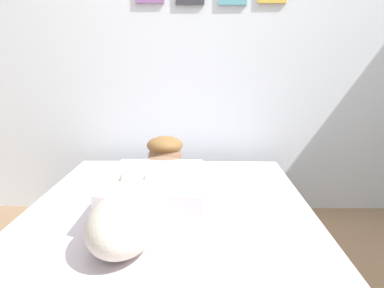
{
  "coord_description": "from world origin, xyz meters",
  "views": [
    {
      "loc": [
        -0.07,
        -1.76,
        1.06
      ],
      "look_at": [
        -0.11,
        0.5,
        0.64
      ],
      "focal_mm": 40.86,
      "sensor_mm": 36.0,
      "label": 1
    }
  ],
  "objects": [
    {
      "name": "coffee_cup",
      "position": [
        -0.04,
        0.69,
        0.43
      ],
      "size": [
        0.12,
        0.09,
        0.07
      ],
      "color": "white",
      "rests_on": "bed"
    },
    {
      "name": "dog",
      "position": [
        -0.35,
        -0.23,
        0.49
      ],
      "size": [
        0.26,
        0.57,
        0.21
      ],
      "color": "beige",
      "rests_on": "bed"
    },
    {
      "name": "pillow",
      "position": [
        -0.28,
        0.73,
        0.44
      ],
      "size": [
        0.52,
        0.32,
        0.11
      ],
      "primitive_type": "ellipsoid",
      "color": "silver",
      "rests_on": "bed"
    },
    {
      "name": "person_lying",
      "position": [
        -0.27,
        0.25,
        0.49
      ],
      "size": [
        0.43,
        0.92,
        0.27
      ],
      "color": "silver",
      "rests_on": "bed"
    },
    {
      "name": "back_wall",
      "position": [
        0.0,
        1.39,
        1.25
      ],
      "size": [
        4.23,
        0.12,
        2.5
      ],
      "color": "silver",
      "rests_on": "ground"
    },
    {
      "name": "bed",
      "position": [
        -0.21,
        0.19,
        0.19
      ],
      "size": [
        1.37,
        2.03,
        0.39
      ],
      "color": "#4C4742",
      "rests_on": "ground"
    },
    {
      "name": "cell_phone",
      "position": [
        -0.47,
        0.27,
        0.39
      ],
      "size": [
        0.07,
        0.14,
        0.01
      ],
      "primitive_type": "cube",
      "color": "black",
      "rests_on": "bed"
    }
  ]
}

